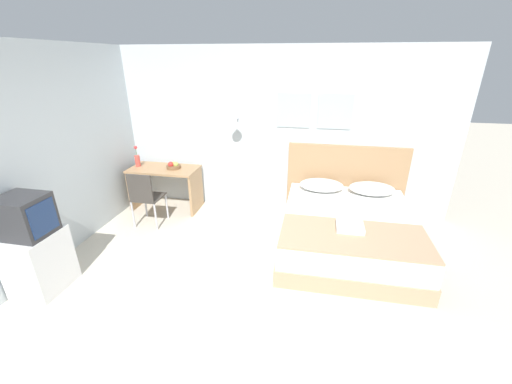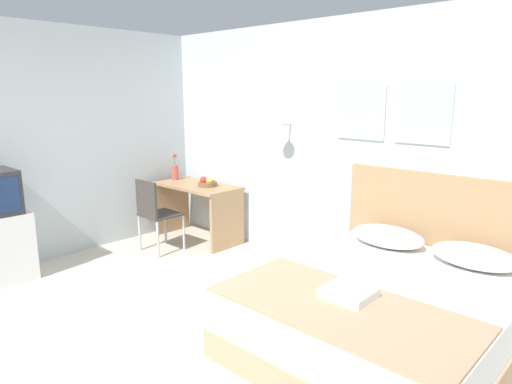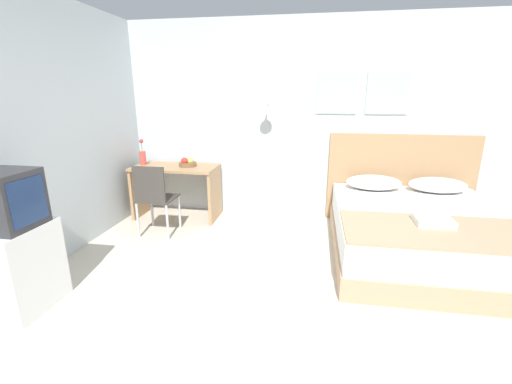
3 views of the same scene
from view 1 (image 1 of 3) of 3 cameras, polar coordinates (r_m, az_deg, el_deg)
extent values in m
plane|color=beige|center=(3.53, -4.30, -20.89)|extent=(24.00, 24.00, 0.00)
cube|color=silver|center=(5.22, 2.81, 10.69)|extent=(5.76, 0.06, 2.65)
cube|color=#A8B7BC|center=(5.08, 6.87, 14.51)|extent=(0.52, 0.02, 0.52)
cube|color=#A8B7BC|center=(5.07, 14.19, 13.97)|extent=(0.52, 0.02, 0.52)
cylinder|color=#B2B2B7|center=(5.18, -3.51, 13.11)|extent=(0.02, 0.16, 0.02)
cone|color=white|center=(5.10, -3.75, 12.38)|extent=(0.17, 0.17, 0.12)
cube|color=tan|center=(4.60, 16.06, -8.43)|extent=(1.76, 2.06, 0.22)
cube|color=white|center=(4.48, 16.43, -5.59)|extent=(1.73, 2.02, 0.30)
cube|color=#A87F56|center=(5.35, 15.88, 1.94)|extent=(1.88, 0.06, 1.19)
ellipsoid|color=white|center=(5.05, 11.82, 1.23)|extent=(0.68, 0.43, 0.18)
ellipsoid|color=white|center=(5.12, 20.32, 0.58)|extent=(0.68, 0.43, 0.18)
cube|color=tan|center=(3.88, 17.34, -7.69)|extent=(1.71, 0.83, 0.02)
cube|color=white|center=(3.98, 16.71, -6.09)|extent=(0.32, 0.28, 0.06)
cube|color=#A87F56|center=(5.55, -16.41, 4.03)|extent=(1.14, 0.59, 0.03)
cube|color=#A87F56|center=(5.94, -20.77, 0.90)|extent=(0.04, 0.54, 0.70)
cube|color=#A87F56|center=(5.46, -10.80, 0.11)|extent=(0.04, 0.54, 0.70)
cube|color=#3D3833|center=(5.18, -18.96, -0.87)|extent=(0.42, 0.42, 0.02)
cube|color=#3D3833|center=(4.94, -20.37, 0.61)|extent=(0.39, 0.03, 0.43)
cylinder|color=#B7B7BC|center=(5.51, -19.44, -2.12)|extent=(0.03, 0.03, 0.44)
cylinder|color=#B7B7BC|center=(5.34, -15.90, -2.49)|extent=(0.03, 0.03, 0.44)
cylinder|color=#B7B7BC|center=(5.22, -21.44, -3.85)|extent=(0.03, 0.03, 0.44)
cylinder|color=#B7B7BC|center=(5.04, -17.77, -4.31)|extent=(0.03, 0.03, 0.44)
cylinder|color=brown|center=(5.48, -14.75, 4.46)|extent=(0.24, 0.24, 0.05)
sphere|color=#B2C156|center=(5.44, -14.39, 4.91)|extent=(0.09, 0.09, 0.09)
ellipsoid|color=yellow|center=(5.51, -14.85, 5.02)|extent=(0.17, 0.12, 0.06)
sphere|color=red|center=(5.44, -15.24, 4.86)|extent=(0.09, 0.09, 0.09)
cylinder|color=#D14C42|center=(5.75, -20.73, 5.31)|extent=(0.09, 0.09, 0.19)
cylinder|color=#3D7538|center=(5.71, -20.96, 6.90)|extent=(0.01, 0.01, 0.14)
sphere|color=#DB3838|center=(5.69, -21.06, 7.57)|extent=(0.06, 0.06, 0.06)
cube|color=white|center=(4.34, -34.73, -10.37)|extent=(0.48, 0.55, 0.71)
cube|color=#2D2D30|center=(4.09, -36.55, -3.53)|extent=(0.46, 0.40, 0.44)
cube|color=navy|center=(3.92, -34.19, -3.94)|extent=(0.01, 0.32, 0.35)
camera|label=2|loc=(2.26, 71.27, -7.34)|focal=32.00mm
camera|label=3|loc=(1.02, -40.10, -30.85)|focal=24.00mm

